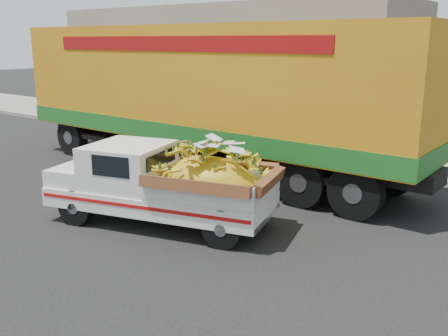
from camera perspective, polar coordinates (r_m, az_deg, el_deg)
The scene contains 6 objects.
ground at distance 10.77m, azimuth -8.84°, elevation -4.35°, with size 100.00×100.00×0.00m, color black.
curb at distance 14.91m, azimuth 6.57°, elevation 1.31°, with size 60.00×0.25×0.15m, color gray.
sidewalk at distance 16.70m, azimuth 10.32°, elevation 2.58°, with size 60.00×4.00×0.14m, color gray.
building_left at distance 25.66m, azimuth 0.59°, elevation 12.36°, with size 18.00×6.00×5.00m, color gray.
pickup_truck at distance 9.38m, azimuth -5.56°, elevation -1.91°, with size 4.55×2.68×1.50m.
semi_trailer at distance 13.08m, azimuth -2.10°, elevation 8.66°, with size 12.01×2.63×3.80m.
Camera 1 is at (7.46, -6.97, 3.44)m, focal length 40.00 mm.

